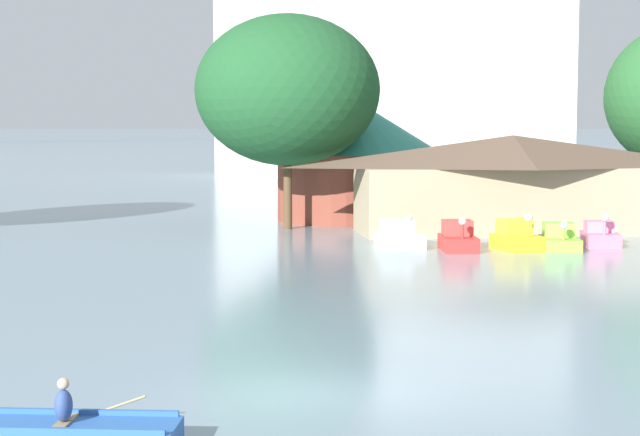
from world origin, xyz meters
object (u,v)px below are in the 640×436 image
at_px(pedal_boat_pink, 600,236).
at_px(background_building_block, 388,54).
at_px(pedal_boat_yellow, 517,238).
at_px(green_roof_pavilion, 350,151).
at_px(shoreline_tree_mid, 287,90).
at_px(boathouse, 513,182).
at_px(pedal_boat_white, 399,237).
at_px(rowboat_with_rower, 78,436).
at_px(pedal_boat_red, 458,239).
at_px(pedal_boat_lime, 560,239).

distance_m(pedal_boat_pink, background_building_block, 70.04).
height_order(pedal_boat_yellow, green_roof_pavilion, green_roof_pavilion).
height_order(pedal_boat_yellow, background_building_block, background_building_block).
distance_m(shoreline_tree_mid, background_building_block, 61.52).
xyz_separation_m(boathouse, green_roof_pavilion, (-7.68, 8.32, 1.46)).
relative_size(pedal_boat_white, green_roof_pavilion, 0.26).
height_order(rowboat_with_rower, pedal_boat_red, pedal_boat_red).
relative_size(pedal_boat_lime, shoreline_tree_mid, 0.25).
height_order(pedal_boat_red, background_building_block, background_building_block).
distance_m(pedal_boat_yellow, pedal_boat_lime, 2.12).
relative_size(boathouse, background_building_block, 0.45).
distance_m(rowboat_with_rower, shoreline_tree_mid, 40.76).
xyz_separation_m(green_roof_pavilion, background_building_block, (12.58, 53.91, 9.43)).
relative_size(rowboat_with_rower, pedal_boat_white, 1.28).
bearing_deg(shoreline_tree_mid, pedal_boat_yellow, -48.51).
height_order(pedal_boat_white, pedal_boat_lime, pedal_boat_white).
distance_m(pedal_boat_pink, shoreline_tree_mid, 18.88).
relative_size(rowboat_with_rower, shoreline_tree_mid, 0.32).
relative_size(rowboat_with_rower, background_building_block, 0.10).
relative_size(rowboat_with_rower, pedal_boat_lime, 1.26).
bearing_deg(pedal_boat_yellow, pedal_boat_white, -119.15).
height_order(pedal_boat_lime, boathouse, boathouse).
height_order(green_roof_pavilion, shoreline_tree_mid, shoreline_tree_mid).
distance_m(pedal_boat_yellow, shoreline_tree_mid, 16.42).
relative_size(pedal_boat_white, pedal_boat_lime, 0.99).
distance_m(pedal_boat_red, shoreline_tree_mid, 14.76).
bearing_deg(pedal_boat_yellow, boathouse, 151.84).
bearing_deg(boathouse, background_building_block, 85.50).
distance_m(rowboat_with_rower, boathouse, 40.97).
bearing_deg(rowboat_with_rower, pedal_boat_pink, 64.16).
distance_m(rowboat_with_rower, pedal_boat_lime, 34.34).
bearing_deg(green_roof_pavilion, background_building_block, 76.87).
distance_m(pedal_boat_red, background_building_block, 71.56).
distance_m(pedal_boat_red, pedal_boat_pink, 7.38).
distance_m(green_roof_pavilion, background_building_block, 56.16).
distance_m(pedal_boat_white, boathouse, 9.90).
distance_m(pedal_boat_white, pedal_boat_pink, 9.88).
xyz_separation_m(pedal_boat_red, shoreline_tree_mid, (-7.03, 10.79, 7.22)).
distance_m(pedal_boat_yellow, boathouse, 8.29).
bearing_deg(shoreline_tree_mid, background_building_block, 74.03).
xyz_separation_m(pedal_boat_white, shoreline_tree_mid, (-4.48, 9.46, 7.24)).
height_order(pedal_boat_red, pedal_boat_pink, pedal_boat_pink).
xyz_separation_m(pedal_boat_red, green_roof_pavilion, (-2.75, 15.74, 3.69)).
height_order(boathouse, background_building_block, background_building_block).
bearing_deg(pedal_boat_pink, background_building_block, -171.04).
bearing_deg(background_building_block, rowboat_with_rower, -103.90).
distance_m(pedal_boat_white, shoreline_tree_mid, 12.73).
xyz_separation_m(rowboat_with_rower, background_building_block, (24.31, 98.23, 13.39)).
bearing_deg(pedal_boat_pink, pedal_boat_lime, -54.40).
bearing_deg(pedal_boat_red, background_building_block, 177.28).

